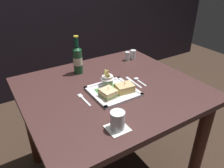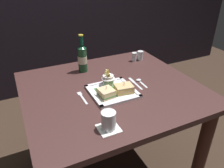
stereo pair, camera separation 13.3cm
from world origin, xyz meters
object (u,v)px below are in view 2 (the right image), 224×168
object	(u,v)px
fries_cup	(108,78)
salt_shaker	(134,57)
sandwich_half_left	(106,93)
knife	(135,83)
spoon	(140,81)
water_glass	(109,122)
dining_table	(112,106)
fork	(82,97)
pepper_shaker	(140,56)
square_plate	(112,92)
sandwich_half_right	(124,89)
beer_bottle	(82,58)

from	to	relation	value
fries_cup	salt_shaker	bearing A→B (deg)	38.72
sandwich_half_left	fries_cup	xyz separation A→B (m)	(0.06, 0.11, 0.03)
knife	salt_shaker	bearing A→B (deg)	60.25
spoon	water_glass	bearing A→B (deg)	-138.63
dining_table	salt_shaker	xyz separation A→B (m)	(0.34, 0.30, 0.17)
fork	knife	size ratio (longest dim) A/B	0.85
fork	knife	distance (m)	0.36
pepper_shaker	square_plate	bearing A→B (deg)	-139.18
dining_table	sandwich_half_left	world-z (taller)	sandwich_half_left
sandwich_half_left	spoon	bearing A→B (deg)	16.79
sandwich_half_left	sandwich_half_right	bearing A→B (deg)	0.00
sandwich_half_right	salt_shaker	xyz separation A→B (m)	(0.31, 0.40, -0.00)
fries_cup	dining_table	bearing A→B (deg)	-40.25
knife	salt_shaker	world-z (taller)	salt_shaker
sandwich_half_right	pepper_shaker	world-z (taller)	sandwich_half_right
fries_cup	beer_bottle	xyz separation A→B (m)	(-0.07, 0.28, 0.04)
sandwich_half_right	salt_shaker	size ratio (longest dim) A/B	1.63
fries_cup	knife	xyz separation A→B (m)	(0.17, -0.03, -0.06)
sandwich_half_left	salt_shaker	xyz separation A→B (m)	(0.42, 0.40, -0.00)
spoon	knife	bearing A→B (deg)	-175.37
dining_table	spoon	distance (m)	0.25
sandwich_half_right	water_glass	size ratio (longest dim) A/B	1.24
fries_cup	water_glass	size ratio (longest dim) A/B	1.25
knife	beer_bottle	bearing A→B (deg)	127.22
dining_table	square_plate	distance (m)	0.16
beer_bottle	water_glass	world-z (taller)	beer_bottle
sandwich_half_left	spoon	size ratio (longest dim) A/B	0.78
dining_table	salt_shaker	world-z (taller)	salt_shaker
sandwich_half_right	fork	bearing A→B (deg)	164.73
square_plate	knife	bearing A→B (deg)	13.16
sandwich_half_left	pepper_shaker	world-z (taller)	sandwich_half_left
fork	spoon	size ratio (longest dim) A/B	1.19
salt_shaker	beer_bottle	bearing A→B (deg)	-179.71
square_plate	fork	distance (m)	0.18
sandwich_half_right	fries_cup	xyz separation A→B (m)	(-0.05, 0.11, 0.03)
beer_bottle	sandwich_half_right	bearing A→B (deg)	-73.63
fork	sandwich_half_right	bearing A→B (deg)	-15.27
fries_cup	fork	world-z (taller)	fries_cup
knife	fork	bearing A→B (deg)	-177.57
beer_bottle	knife	world-z (taller)	beer_bottle
dining_table	sandwich_half_right	distance (m)	0.20
fork	spoon	xyz separation A→B (m)	(0.40, 0.02, 0.00)
fries_cup	spoon	xyz separation A→B (m)	(0.21, -0.03, -0.05)
spoon	fork	bearing A→B (deg)	-177.34
sandwich_half_right	spoon	size ratio (longest dim) A/B	0.93
water_glass	pepper_shaker	size ratio (longest dim) A/B	1.25
sandwich_half_right	dining_table	bearing A→B (deg)	108.17
square_plate	sandwich_half_right	world-z (taller)	sandwich_half_right
beer_bottle	pepper_shaker	distance (m)	0.48
sandwich_half_left	water_glass	xyz separation A→B (m)	(-0.10, -0.25, 0.01)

